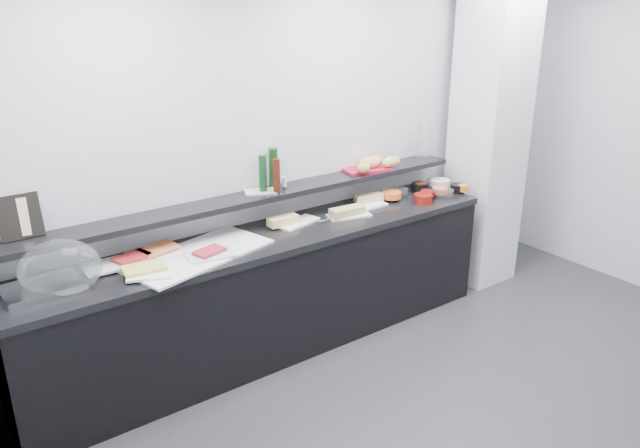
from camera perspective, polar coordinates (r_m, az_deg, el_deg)
ground at (r=4.16m, az=17.92°, el=-17.58°), size 5.00×5.00×0.00m
back_wall at (r=4.84m, az=0.46°, el=6.86°), size 5.00×0.02×2.70m
column at (r=5.62m, az=15.18°, el=8.10°), size 0.50×0.50×2.70m
buffet_cabinet at (r=4.56m, az=-4.42°, el=-6.53°), size 3.60×0.60×0.85m
counter_top at (r=4.37m, az=-4.58°, el=-1.28°), size 3.62×0.62×0.05m
wall_shelf at (r=4.43m, az=-5.87°, el=2.47°), size 3.60×0.25×0.04m
cloche_base at (r=3.88m, az=-24.07°, el=-5.35°), size 0.44×0.31×0.04m
cloche_dome at (r=3.83m, az=-22.67°, el=-3.78°), size 0.53×0.43×0.34m
linen_runner at (r=4.08m, az=-11.11°, el=-2.77°), size 1.04×0.68×0.01m
platter_meat_a at (r=4.03m, az=-18.61°, el=-3.58°), size 0.33×0.23×0.01m
food_meat_a at (r=4.06m, az=-16.77°, el=-2.94°), size 0.25×0.19×0.02m
platter_salmon at (r=4.16m, az=-15.26°, el=-2.44°), size 0.31×0.24×0.01m
food_salmon at (r=4.15m, az=-14.62°, el=-2.18°), size 0.27×0.20×0.02m
platter_cheese at (r=3.85m, az=-15.31°, el=-4.41°), size 0.31×0.27×0.01m
food_cheese at (r=3.88m, az=-15.78°, el=-3.91°), size 0.27×0.19×0.02m
platter_meat_b at (r=4.03m, az=-9.99°, el=-2.77°), size 0.33×0.25×0.01m
food_meat_b at (r=4.03m, az=-10.07°, el=-2.48°), size 0.22×0.17×0.02m
sandwich_plate_left at (r=4.56m, az=-2.03°, el=0.13°), size 0.36×0.22×0.01m
sandwich_food_left at (r=4.49m, az=-3.40°, el=0.31°), size 0.23×0.09×0.06m
tongs_left at (r=4.47m, az=-3.14°, el=-0.14°), size 0.16×0.05×0.01m
sandwich_plate_mid at (r=4.70m, az=2.67°, el=0.77°), size 0.35×0.22×0.01m
sandwich_food_mid at (r=4.67m, az=2.49°, el=1.16°), size 0.28×0.13×0.06m
tongs_mid at (r=4.58m, az=0.69°, el=0.41°), size 0.16×0.01×0.01m
sandwich_plate_right at (r=4.91m, az=4.36°, el=1.63°), size 0.33×0.15×0.01m
sandwich_food_right at (r=5.00m, az=4.46°, el=2.42°), size 0.24×0.15×0.06m
tongs_right at (r=4.85m, az=3.75°, el=1.56°), size 0.15×0.08×0.01m
bowl_glass_fruit at (r=5.17m, az=7.22°, el=2.84°), size 0.20×0.20×0.07m
fill_glass_fruit at (r=5.08m, az=6.55°, el=2.67°), size 0.21×0.21×0.05m
bowl_black_jam at (r=5.35m, az=9.08°, el=3.36°), size 0.17×0.17×0.07m
fill_black_jam at (r=5.37m, az=9.13°, el=3.53°), size 0.15×0.15×0.05m
bowl_glass_cream at (r=5.46m, az=10.62°, el=3.61°), size 0.24×0.24×0.07m
fill_glass_cream at (r=5.47m, az=10.89°, el=3.76°), size 0.21×0.21×0.05m
bowl_red_jam at (r=5.06m, az=9.41°, el=2.31°), size 0.18×0.18×0.07m
fill_red_jam at (r=5.15m, az=9.80°, el=2.75°), size 0.12×0.12×0.05m
bowl_glass_salmon at (r=5.21m, az=11.19°, el=2.75°), size 0.17×0.17×0.07m
fill_glass_salmon at (r=5.25m, az=10.90°, el=3.04°), size 0.14×0.14×0.05m
bowl_black_fruit at (r=5.38m, az=12.45°, el=3.21°), size 0.16×0.16×0.07m
fill_black_fruit at (r=5.35m, az=13.00°, el=3.22°), size 0.09×0.09×0.05m
framed_print at (r=3.97m, az=-25.80°, el=0.59°), size 0.24×0.08×0.26m
print_art at (r=3.97m, az=-26.27°, el=0.47°), size 0.17×0.08×0.22m
condiment_tray at (r=4.46m, az=-5.45°, el=2.98°), size 0.26×0.22×0.01m
bottle_green_a at (r=4.42m, az=-5.27°, el=4.65°), size 0.06×0.06×0.26m
bottle_brown at (r=4.39m, az=-3.99°, el=4.47°), size 0.06×0.06×0.24m
bottle_green_b at (r=4.53m, az=-4.28°, el=5.21°), size 0.07×0.07×0.28m
bottle_hot at (r=4.44m, az=-4.02°, el=4.23°), size 0.05×0.05×0.18m
shaker_salt at (r=4.53m, az=-3.28°, el=3.87°), size 0.04×0.04×0.07m
shaker_pepper at (r=4.55m, az=-3.29°, el=3.93°), size 0.04×0.04×0.07m
bread_tray at (r=5.02m, az=4.15°, el=5.08°), size 0.41×0.33×0.02m
bread_roll_nw at (r=5.02m, az=4.37°, el=5.69°), size 0.17×0.13×0.08m
bread_roll_n at (r=5.03m, az=4.26°, el=5.73°), size 0.15×0.10×0.08m
bread_roll_ne at (r=5.07m, az=5.08°, el=5.81°), size 0.17×0.14×0.08m
bread_roll_sw at (r=4.84m, az=3.97°, el=5.13°), size 0.13×0.10×0.08m
bread_roll_s at (r=5.03m, az=6.32°, el=5.65°), size 0.16×0.12×0.08m
bread_roll_se at (r=5.05m, az=6.66°, el=5.70°), size 0.18×0.14×0.08m
bread_roll_midw at (r=5.00m, az=4.88°, el=5.59°), size 0.13×0.09×0.08m
bread_roll_mide at (r=5.00m, az=4.75°, el=5.61°), size 0.13×0.09×0.08m
carafe at (r=5.38m, az=9.53°, el=7.46°), size 0.12×0.12×0.30m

